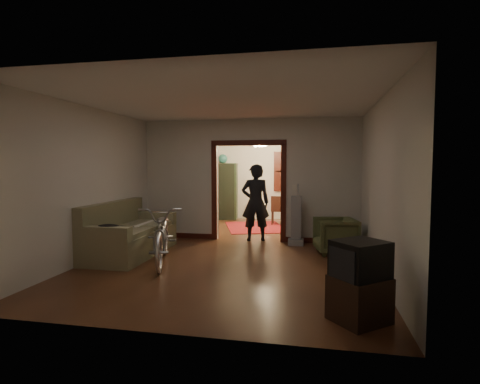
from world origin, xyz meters
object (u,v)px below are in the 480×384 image
(bicycle, at_px, (163,234))
(desk, at_px, (302,211))
(person, at_px, (255,203))
(sofa, at_px, (131,228))
(armchair, at_px, (335,236))
(locker, at_px, (223,191))

(bicycle, bearing_deg, desk, 48.58)
(bicycle, relative_size, person, 1.13)
(person, relative_size, desk, 1.93)
(sofa, height_order, desk, sofa)
(bicycle, bearing_deg, sofa, 132.19)
(armchair, xyz_separation_m, desk, (-0.78, 4.08, -0.02))
(sofa, bearing_deg, locker, 83.00)
(armchair, distance_m, locker, 5.37)
(sofa, distance_m, armchair, 4.01)
(bicycle, xyz_separation_m, person, (1.31, 2.31, 0.36))
(person, bearing_deg, sofa, 24.85)
(bicycle, distance_m, desk, 5.89)
(person, bearing_deg, locker, -79.37)
(sofa, relative_size, locker, 1.23)
(person, distance_m, locker, 3.59)
(bicycle, xyz_separation_m, armchair, (3.06, 1.35, -0.17))
(bicycle, height_order, armchair, bicycle)
(person, bearing_deg, bicycle, 45.13)
(sofa, bearing_deg, armchair, 12.20)
(sofa, xyz_separation_m, person, (2.16, 1.83, 0.37))
(person, height_order, locker, locker)
(sofa, relative_size, armchair, 2.86)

